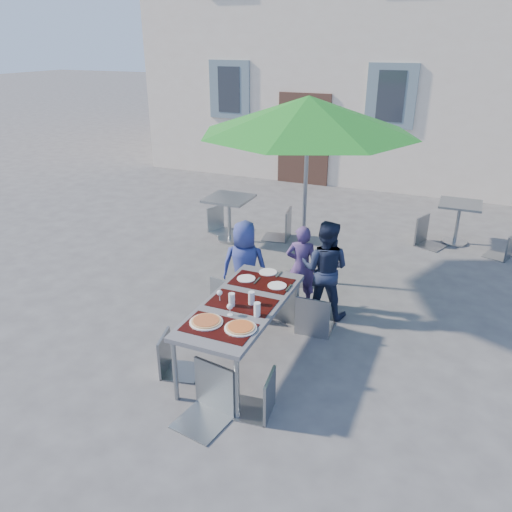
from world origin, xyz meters
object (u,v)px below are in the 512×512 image
at_px(child_2, 325,269).
at_px(chair_5, 207,364).
at_px(bg_chair_r_0, 283,206).
at_px(pizza_near_left, 206,321).
at_px(pizza_near_right, 241,327).
at_px(dining_table, 242,307).
at_px(chair_3, 171,332).
at_px(bg_chair_l_1, 430,214).
at_px(chair_2, 315,292).
at_px(child_1, 301,267).
at_px(bg_chair_l_0, 218,205).
at_px(patio_umbrella, 308,116).
at_px(cafe_table_0, 229,210).
at_px(bg_chair_r_1, 508,231).
at_px(child_0, 245,267).
at_px(chair_0, 228,274).
at_px(cafe_table_1, 459,216).
at_px(chair_4, 260,371).
at_px(chair_1, 287,275).

distance_m(child_2, chair_5, 2.39).
bearing_deg(bg_chair_r_0, child_2, -58.22).
relative_size(pizza_near_left, pizza_near_right, 1.05).
bearing_deg(dining_table, chair_3, -142.13).
bearing_deg(bg_chair_l_1, pizza_near_left, -108.70).
relative_size(chair_2, bg_chair_r_0, 0.92).
height_order(child_1, bg_chair_l_1, child_1).
bearing_deg(bg_chair_l_1, chair_5, -105.00).
relative_size(chair_2, bg_chair_l_0, 1.08).
bearing_deg(pizza_near_left, bg_chair_l_1, 71.30).
relative_size(patio_umbrella, cafe_table_0, 3.68).
bearing_deg(bg_chair_r_1, child_1, -132.29).
xyz_separation_m(chair_3, chair_5, (0.69, -0.48, 0.11)).
bearing_deg(bg_chair_l_0, child_0, -56.12).
relative_size(pizza_near_left, bg_chair_l_1, 0.35).
relative_size(chair_0, chair_3, 1.14).
height_order(pizza_near_left, chair_5, chair_5).
height_order(dining_table, chair_0, chair_0).
height_order(dining_table, child_0, child_0).
relative_size(child_1, chair_2, 1.19).
height_order(child_1, chair_2, child_1).
bearing_deg(bg_chair_r_1, dining_table, -122.51).
relative_size(chair_5, cafe_table_1, 1.38).
distance_m(dining_table, child_0, 1.22).
bearing_deg(child_2, chair_4, 88.04).
bearing_deg(dining_table, chair_1, 83.70).
bearing_deg(chair_5, bg_chair_r_1, 63.07).
height_order(chair_2, cafe_table_1, chair_2).
relative_size(child_0, chair_1, 1.19).
distance_m(pizza_near_left, chair_0, 1.51).
bearing_deg(cafe_table_0, patio_umbrella, -31.69).
distance_m(child_0, chair_5, 2.15).
bearing_deg(chair_3, pizza_near_right, -0.68).
xyz_separation_m(chair_2, chair_4, (-0.04, -1.62, -0.07)).
xyz_separation_m(dining_table, bg_chair_l_1, (1.53, 4.47, -0.12)).
bearing_deg(child_1, bg_chair_r_1, -144.88).
bearing_deg(child_1, cafe_table_0, -55.07).
xyz_separation_m(patio_umbrella, bg_chair_l_0, (-2.13, 1.40, -1.91)).
xyz_separation_m(chair_2, cafe_table_1, (1.44, 3.86, -0.06)).
relative_size(chair_4, cafe_table_0, 1.06).
relative_size(dining_table, cafe_table_1, 2.47).
xyz_separation_m(pizza_near_right, bg_chair_r_1, (2.57, 4.85, -0.28)).
xyz_separation_m(dining_table, child_1, (0.18, 1.50, -0.12)).
xyz_separation_m(chair_0, cafe_table_0, (-1.15, 2.38, 0.00)).
bearing_deg(pizza_near_left, cafe_table_1, 67.75).
xyz_separation_m(pizza_near_left, cafe_table_0, (-1.62, 3.81, -0.19)).
height_order(chair_0, chair_1, chair_1).
relative_size(child_1, cafe_table_0, 1.43).
bearing_deg(pizza_near_right, pizza_near_left, -175.14).
distance_m(child_0, chair_3, 1.61).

